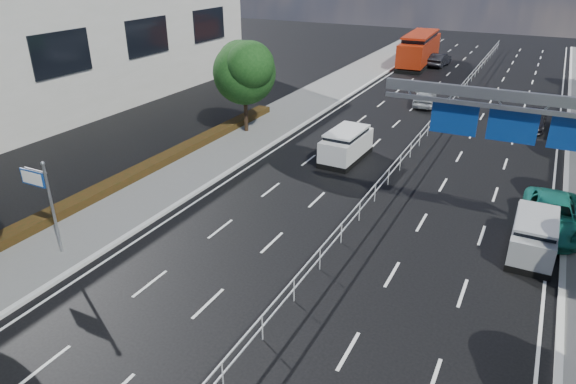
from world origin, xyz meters
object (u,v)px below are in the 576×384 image
at_px(toilet_sign, 42,191).
at_px(near_car_silver, 425,97).
at_px(red_bus, 419,48).
at_px(parked_car_dark, 533,119).
at_px(near_car_dark, 440,60).
at_px(overhead_gantry, 533,122).
at_px(white_minivan, 346,145).
at_px(parked_car_teal, 551,215).
at_px(silver_minivan, 534,236).

distance_m(toilet_sign, near_car_silver, 32.59).
bearing_deg(red_bus, toilet_sign, -97.29).
bearing_deg(parked_car_dark, near_car_dark, 120.32).
bearing_deg(parked_car_dark, near_car_silver, 164.98).
xyz_separation_m(toilet_sign, overhead_gantry, (17.69, 10.05, 2.66)).
distance_m(white_minivan, near_car_silver, 15.16).
xyz_separation_m(toilet_sign, parked_car_teal, (19.25, 12.00, -2.19)).
distance_m(overhead_gantry, near_car_silver, 23.55).
relative_size(overhead_gantry, parked_car_dark, 2.23).
height_order(near_car_silver, silver_minivan, silver_minivan).
bearing_deg(near_car_dark, overhead_gantry, 111.36).
xyz_separation_m(white_minivan, near_car_dark, (-1.09, 32.74, -0.23)).
relative_size(near_car_dark, silver_minivan, 1.07).
xyz_separation_m(near_car_silver, parked_car_teal, (10.47, -19.31, 0.01)).
height_order(white_minivan, near_car_silver, white_minivan).
xyz_separation_m(toilet_sign, near_car_silver, (8.79, 31.31, -2.20)).
distance_m(overhead_gantry, white_minivan, 12.88).
distance_m(overhead_gantry, red_bus, 41.27).
relative_size(red_bus, parked_car_dark, 2.63).
xyz_separation_m(overhead_gantry, near_car_silver, (-8.91, 21.25, -4.86)).
bearing_deg(silver_minivan, white_minivan, 148.83).
bearing_deg(near_car_silver, toilet_sign, 66.68).
distance_m(toilet_sign, parked_car_teal, 22.79).
xyz_separation_m(toilet_sign, near_car_dark, (6.29, 48.96, -2.21)).
distance_m(red_bus, silver_minivan, 42.06).
xyz_separation_m(parked_car_teal, parked_car_dark, (-1.80, 16.75, -0.09)).
distance_m(toilet_sign, near_car_dark, 49.41).
bearing_deg(parked_car_teal, overhead_gantry, -130.67).
xyz_separation_m(near_car_dark, parked_car_dark, (11.16, -20.21, -0.07)).
distance_m(overhead_gantry, parked_car_teal, 5.45).
bearing_deg(toilet_sign, silver_minivan, 26.72).
xyz_separation_m(toilet_sign, parked_car_dark, (17.45, 28.75, -2.28)).
xyz_separation_m(red_bus, near_car_dark, (2.42, 0.20, -1.13)).
distance_m(near_car_dark, parked_car_teal, 39.17).
bearing_deg(white_minivan, silver_minivan, -28.99).
distance_m(overhead_gantry, parked_car_dark, 19.34).
xyz_separation_m(white_minivan, near_car_silver, (1.41, 15.09, -0.22)).
relative_size(white_minivan, silver_minivan, 1.10).
distance_m(near_car_silver, parked_car_dark, 9.04).
relative_size(red_bus, near_car_silver, 2.76).
xyz_separation_m(white_minivan, red_bus, (-3.50, 32.54, 0.90)).
xyz_separation_m(toilet_sign, silver_minivan, (18.66, 9.39, -2.09)).
bearing_deg(silver_minivan, parked_car_dark, 93.54).
height_order(white_minivan, silver_minivan, white_minivan).
height_order(overhead_gantry, parked_car_dark, overhead_gantry).
bearing_deg(near_car_dark, toilet_sign, 87.70).
relative_size(toilet_sign, silver_minivan, 1.04).
bearing_deg(toilet_sign, overhead_gantry, 29.60).
bearing_deg(white_minivan, red_bus, 98.30).
distance_m(toilet_sign, white_minivan, 17.92).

